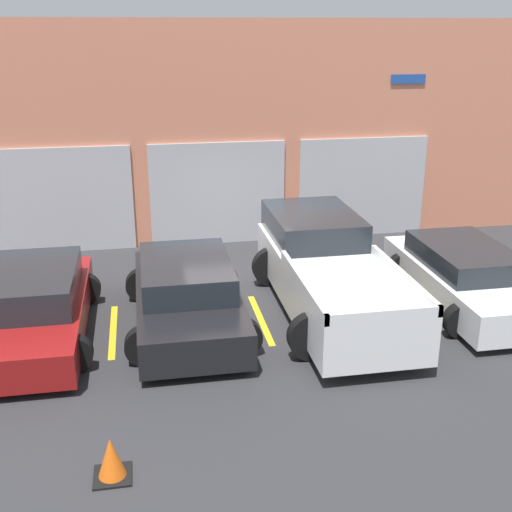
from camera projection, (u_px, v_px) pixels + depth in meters
The scene contains 10 objects.
ground_plane at pixel (246, 285), 13.75m from camera, with size 28.00×28.00×0.00m, color #2D2D30.
shophouse_building at pixel (223, 136), 15.90m from camera, with size 16.83×0.68×5.42m.
pickup_truck at pixel (328, 271), 12.36m from camera, with size 2.47×5.33×1.63m.
sedan_white at pixel (465, 277), 12.67m from camera, with size 2.14×4.32×1.19m.
sedan_side at pixel (187, 295), 11.74m from camera, with size 2.27×4.28×1.25m.
van_right at pixel (31, 307), 11.28m from camera, with size 2.24×4.37×1.24m.
parking_stripe_left at pixel (113, 331), 11.68m from camera, with size 0.12×2.20×0.01m, color gold.
parking_stripe_centre at pixel (261, 319), 12.14m from camera, with size 0.12×2.20×0.01m, color gold.
parking_stripe_right at pixel (397, 308), 12.61m from camera, with size 0.12×2.20×0.01m, color gold.
traffic_cone at pixel (111, 460), 7.82m from camera, with size 0.47×0.47×0.55m.
Camera 1 is at (-2.07, -12.56, 5.24)m, focal length 45.00 mm.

